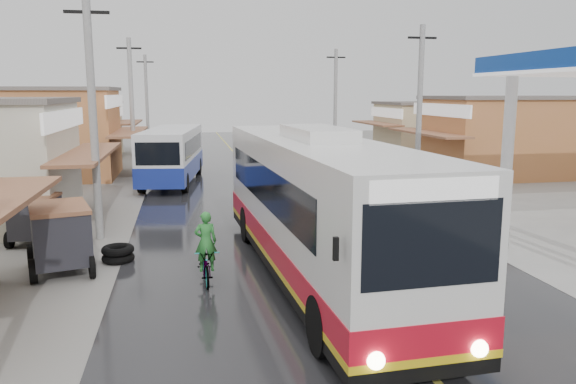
% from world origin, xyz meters
% --- Properties ---
extents(ground, '(120.00, 120.00, 0.00)m').
position_xyz_m(ground, '(0.00, 0.00, 0.00)').
color(ground, slate).
rests_on(ground, ground).
extents(road, '(12.00, 90.00, 0.02)m').
position_xyz_m(road, '(0.00, 15.00, 0.01)').
color(road, black).
rests_on(road, ground).
extents(centre_line, '(0.15, 90.00, 0.01)m').
position_xyz_m(centre_line, '(0.00, 15.00, 0.02)').
color(centre_line, '#D8CC4C').
rests_on(centre_line, road).
extents(utility_poles_left, '(1.60, 50.00, 8.00)m').
position_xyz_m(utility_poles_left, '(-7.00, 16.00, 0.00)').
color(utility_poles_left, gray).
rests_on(utility_poles_left, ground).
extents(utility_poles_right, '(1.60, 36.00, 8.00)m').
position_xyz_m(utility_poles_right, '(7.00, 15.00, 0.00)').
color(utility_poles_right, gray).
rests_on(utility_poles_right, ground).
extents(coach_bus, '(3.45, 12.91, 4.00)m').
position_xyz_m(coach_bus, '(-0.74, 3.78, 1.93)').
color(coach_bus, silver).
rests_on(coach_bus, road).
extents(second_bus, '(3.55, 9.11, 2.94)m').
position_xyz_m(second_bus, '(-4.72, 20.59, 1.59)').
color(second_bus, silver).
rests_on(second_bus, road).
extents(cyclist, '(0.67, 1.80, 1.93)m').
position_xyz_m(cyclist, '(-3.64, 3.82, 0.63)').
color(cyclist, black).
rests_on(cyclist, ground).
extents(tricycle_near, '(2.17, 2.56, 1.86)m').
position_xyz_m(tricycle_near, '(-7.54, 5.49, 1.06)').
color(tricycle_near, '#26262D').
rests_on(tricycle_near, ground).
extents(tricycle_far, '(1.51, 2.13, 1.54)m').
position_xyz_m(tricycle_far, '(-8.98, 8.83, 0.88)').
color(tricycle_far, '#26262D').
rests_on(tricycle_far, ground).
extents(tyre_stack, '(0.94, 0.94, 0.48)m').
position_xyz_m(tyre_stack, '(-6.11, 6.14, 0.24)').
color(tyre_stack, black).
rests_on(tyre_stack, ground).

